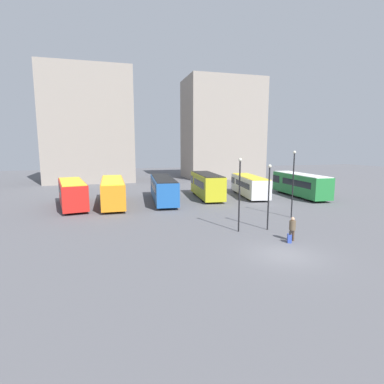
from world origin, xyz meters
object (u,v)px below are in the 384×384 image
bus_1 (113,191)px  lamp_post_1 (240,189)px  bus_0 (72,193)px  bus_5 (300,184)px  suitcase (289,238)px  lamp_post_2 (269,192)px  lamp_post_0 (293,179)px  bus_2 (163,188)px  traveler (292,227)px  bus_4 (249,185)px  bus_3 (207,185)px

bus_1 → lamp_post_1: (9.61, -14.65, 1.83)m
bus_0 → bus_5: (29.40, -0.54, 0.08)m
suitcase → lamp_post_2: bearing=21.2°
bus_5 → lamp_post_1: size_ratio=1.81×
lamp_post_0 → lamp_post_1: (-7.00, -3.11, -0.25)m
suitcase → lamp_post_1: bearing=57.5°
bus_1 → bus_2: size_ratio=0.96×
lamp_post_1 → lamp_post_2: lamp_post_1 is taller
bus_1 → lamp_post_0: size_ratio=1.74×
lamp_post_1 → lamp_post_2: (2.54, -0.15, -0.28)m
bus_5 → lamp_post_0: lamp_post_0 is taller
bus_5 → suitcase: size_ratio=12.33×
suitcase → lamp_post_1: (-2.34, 3.60, 3.18)m
traveler → suitcase: 0.91m
bus_1 → bus_4: (18.40, 1.27, -0.13)m
bus_2 → traveler: size_ratio=6.56×
bus_2 → bus_4: size_ratio=1.11×
bus_5 → lamp_post_2: bearing=140.3°
bus_0 → bus_2: bus_2 is taller
lamp_post_0 → lamp_post_1: bearing=-156.0°
bus_0 → bus_2: 10.62m
bus_0 → bus_4: 22.92m
bus_0 → bus_5: 29.41m
bus_0 → lamp_post_0: lamp_post_0 is taller
bus_4 → lamp_post_2: lamp_post_2 is taller
traveler → lamp_post_1: 4.93m
bus_3 → bus_5: bearing=-96.0°
lamp_post_2 → bus_1: bearing=129.4°
bus_4 → lamp_post_0: 13.12m
bus_4 → bus_5: bearing=-99.7°
bus_1 → bus_4: bearing=-85.6°
bus_0 → lamp_post_2: size_ratio=1.77×
bus_2 → bus_4: 12.30m
traveler → suitcase: (-0.42, -0.31, -0.75)m
suitcase → lamp_post_2: 4.51m
bus_5 → traveler: size_ratio=6.07×
bus_2 → lamp_post_0: bearing=-134.1°
bus_4 → lamp_post_1: size_ratio=1.76×
bus_1 → lamp_post_0: lamp_post_0 is taller
bus_1 → lamp_post_1: size_ratio=1.88×
traveler → lamp_post_0: (4.25, 6.40, 2.68)m
traveler → lamp_post_1: size_ratio=0.30×
traveler → lamp_post_1: lamp_post_1 is taller
suitcase → bus_2: bearing=41.8°
bus_0 → bus_5: size_ratio=0.89×
bus_5 → lamp_post_0: (-8.33, -10.57, 2.03)m
bus_3 → suitcase: size_ratio=11.37×
bus_0 → suitcase: bus_0 is taller
bus_2 → bus_4: (12.27, 0.84, -0.13)m
bus_2 → bus_3: size_ratio=1.17×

